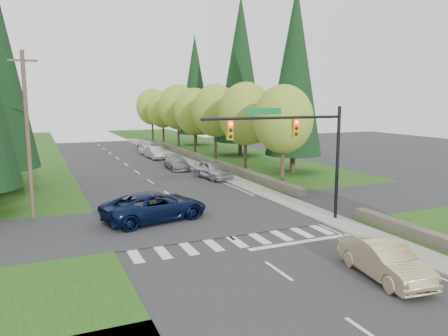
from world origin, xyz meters
TOP-DOWN VIEW (x-y plane):
  - ground at (0.00, 0.00)m, footprint 120.00×120.00m
  - grass_east at (13.00, 20.00)m, footprint 14.00×110.00m
  - cross_street at (0.00, 8.00)m, footprint 120.00×8.00m
  - sidewalk_east at (6.90, 22.00)m, footprint 1.80×80.00m
  - curb_east at (6.05, 22.00)m, footprint 0.20×80.00m
  - stone_wall_north at (8.60, 30.00)m, footprint 0.70×40.00m
  - traffic_signal at (4.37, 4.50)m, footprint 8.70×0.37m
  - utility_pole at (-9.50, 12.00)m, footprint 1.60×0.24m
  - decid_tree_0 at (9.20, 14.00)m, footprint 4.80×4.80m
  - decid_tree_1 at (9.30, 21.00)m, footprint 5.20×5.20m
  - decid_tree_2 at (9.10, 28.00)m, footprint 5.00×5.00m
  - decid_tree_3 at (9.20, 35.00)m, footprint 5.00×5.00m
  - decid_tree_4 at (9.30, 42.00)m, footprint 5.40×5.40m
  - decid_tree_5 at (9.10, 49.00)m, footprint 4.80×4.80m
  - decid_tree_6 at (9.20, 56.00)m, footprint 5.20×5.20m
  - conifer_e_a at (14.00, 20.00)m, footprint 5.44×5.44m
  - conifer_e_b at (15.00, 34.00)m, footprint 6.12×6.12m
  - conifer_e_c at (14.00, 48.00)m, footprint 5.10×5.10m
  - sedan_champagne at (3.58, -3.34)m, footprint 2.20×4.82m
  - suv_navy at (-2.80, 8.62)m, footprint 6.84×4.26m
  - parked_car_a at (5.60, 20.20)m, footprint 2.56×5.06m
  - parked_car_b at (4.20, 26.61)m, footprint 2.02×4.67m
  - parked_car_c at (4.20, 35.35)m, footprint 1.68×4.49m
  - parked_car_d at (4.20, 39.41)m, footprint 1.74×3.90m
  - parked_car_e at (5.60, 44.29)m, footprint 2.65×5.37m

SIDE VIEW (x-z plane):
  - ground at x=0.00m, z-range 0.00..0.00m
  - cross_street at x=0.00m, z-range -0.05..0.05m
  - grass_east at x=13.00m, z-range 0.00..0.06m
  - sidewalk_east at x=6.90m, z-range 0.00..0.13m
  - curb_east at x=6.05m, z-range 0.00..0.13m
  - stone_wall_north at x=8.60m, z-range 0.00..0.70m
  - parked_car_d at x=4.20m, z-range 0.00..1.30m
  - parked_car_b at x=4.20m, z-range 0.00..1.34m
  - parked_car_c at x=4.20m, z-range 0.00..1.46m
  - parked_car_e at x=5.60m, z-range 0.00..1.50m
  - sedan_champagne at x=3.58m, z-range 0.00..1.53m
  - parked_car_a at x=5.60m, z-range 0.00..1.65m
  - suv_navy at x=-2.80m, z-range 0.00..1.77m
  - traffic_signal at x=4.37m, z-range 1.58..8.38m
  - utility_pole at x=-9.50m, z-range 0.14..10.14m
  - decid_tree_5 at x=9.10m, z-range 1.38..9.68m
  - decid_tree_0 at x=9.20m, z-range 1.41..9.78m
  - decid_tree_3 at x=9.20m, z-range 1.39..9.94m
  - decid_tree_1 at x=9.30m, z-range 1.40..10.20m
  - decid_tree_6 at x=9.20m, z-range 1.43..10.30m
  - decid_tree_2 at x=9.10m, z-range 1.52..10.34m
  - decid_tree_4 at x=9.30m, z-range 1.47..10.65m
  - conifer_e_c at x=14.00m, z-range 0.89..17.69m
  - conifer_e_a at x=14.00m, z-range 0.89..18.69m
  - conifer_e_b at x=15.00m, z-range 0.89..20.69m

